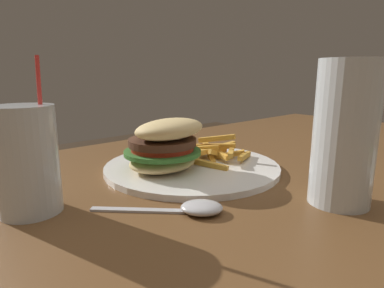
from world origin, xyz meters
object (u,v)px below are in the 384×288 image
juice_glass (27,165)px  spoon (195,208)px  meal_plate_near (180,155)px  beer_glass (345,138)px

juice_glass → spoon: size_ratio=1.39×
meal_plate_near → beer_glass: size_ratio=1.66×
juice_glass → spoon: bearing=136.7°
meal_plate_near → beer_glass: 0.26m
juice_glass → spoon: (-0.15, 0.14, -0.05)m
meal_plate_near → spoon: 0.17m
meal_plate_near → spoon: size_ratio=2.26×
meal_plate_near → juice_glass: bearing=0.5°
meal_plate_near → beer_glass: (-0.07, 0.25, 0.06)m
beer_glass → spoon: (0.17, -0.11, -0.08)m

